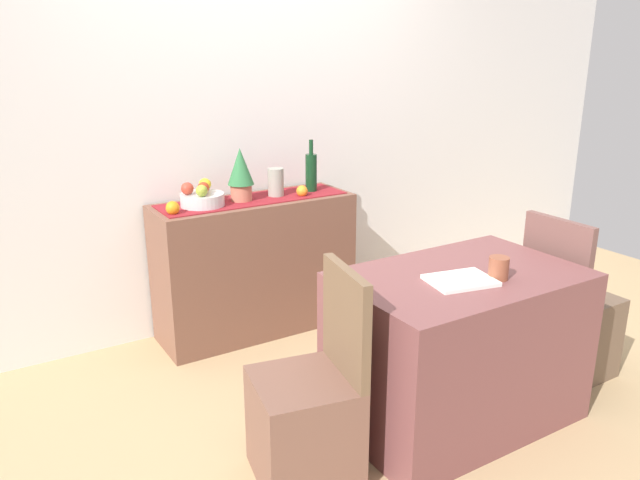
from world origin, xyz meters
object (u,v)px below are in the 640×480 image
object	(u,v)px
coffee_cup	(499,268)
chair_by_corner	(567,328)
fruit_bowl	(202,200)
dining_table	(457,347)
ceramic_vase	(276,183)
potted_plant	(241,173)
open_book	(461,280)
sideboard_console	(256,266)
wine_bottle	(311,172)
chair_near_window	(308,419)

from	to	relation	value
coffee_cup	chair_by_corner	xyz separation A→B (m)	(0.73, 0.13, -0.52)
fruit_bowl	dining_table	distance (m)	1.63
chair_by_corner	ceramic_vase	bearing A→B (deg)	127.06
potted_plant	open_book	bearing A→B (deg)	-75.83
sideboard_console	chair_by_corner	bearing A→B (deg)	-49.10
wine_bottle	chair_near_window	world-z (taller)	wine_bottle
fruit_bowl	dining_table	size ratio (longest dim) A/B	0.23
potted_plant	chair_by_corner	distance (m)	2.02
wine_bottle	potted_plant	distance (m)	0.48
chair_near_window	dining_table	bearing A→B (deg)	0.22
chair_by_corner	open_book	bearing A→B (deg)	-175.06
potted_plant	dining_table	bearing A→B (deg)	-71.76
wine_bottle	dining_table	world-z (taller)	wine_bottle
ceramic_vase	chair_by_corner	bearing A→B (deg)	-52.94
sideboard_console	fruit_bowl	world-z (taller)	fruit_bowl
wine_bottle	potted_plant	world-z (taller)	wine_bottle
fruit_bowl	open_book	xyz separation A→B (m)	(0.61, -1.46, -0.14)
ceramic_vase	coffee_cup	distance (m)	1.55
potted_plant	fruit_bowl	bearing A→B (deg)	180.00
potted_plant	coffee_cup	world-z (taller)	potted_plant
sideboard_console	open_book	size ratio (longest dim) A/B	4.33
coffee_cup	chair_near_window	xyz separation A→B (m)	(-0.90, 0.13, -0.52)
sideboard_console	coffee_cup	xyz separation A→B (m)	(0.46, -1.51, 0.37)
coffee_cup	chair_by_corner	bearing A→B (deg)	10.27
fruit_bowl	potted_plant	distance (m)	0.28
sideboard_console	chair_by_corner	size ratio (longest dim) A/B	1.35
potted_plant	open_book	world-z (taller)	potted_plant
fruit_bowl	ceramic_vase	distance (m)	0.48
ceramic_vase	open_book	xyz separation A→B (m)	(0.14, -1.46, -0.18)
wine_bottle	ceramic_vase	distance (m)	0.25
fruit_bowl	coffee_cup	bearing A→B (deg)	-62.65
chair_by_corner	chair_near_window	bearing A→B (deg)	-179.89
potted_plant	open_book	size ratio (longest dim) A/B	1.13
fruit_bowl	chair_by_corner	world-z (taller)	fruit_bowl
ceramic_vase	fruit_bowl	bearing A→B (deg)	180.00
coffee_cup	fruit_bowl	bearing A→B (deg)	117.35
fruit_bowl	wine_bottle	size ratio (longest dim) A/B	0.76
wine_bottle	open_book	xyz separation A→B (m)	(-0.11, -1.46, -0.22)
wine_bottle	coffee_cup	xyz separation A→B (m)	(0.06, -1.51, -0.18)
dining_table	chair_by_corner	size ratio (longest dim) A/B	1.23
sideboard_console	potted_plant	world-z (taller)	potted_plant
ceramic_vase	chair_by_corner	size ratio (longest dim) A/B	0.19
dining_table	open_book	size ratio (longest dim) A/B	3.96
fruit_bowl	wine_bottle	distance (m)	0.73
chair_near_window	sideboard_console	bearing A→B (deg)	72.31
wine_bottle	chair_by_corner	xyz separation A→B (m)	(0.79, -1.38, -0.70)
wine_bottle	dining_table	bearing A→B (deg)	-91.08
dining_table	chair_by_corner	world-z (taller)	chair_by_corner
wine_bottle	dining_table	size ratio (longest dim) A/B	0.30
sideboard_console	chair_near_window	world-z (taller)	chair_near_window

